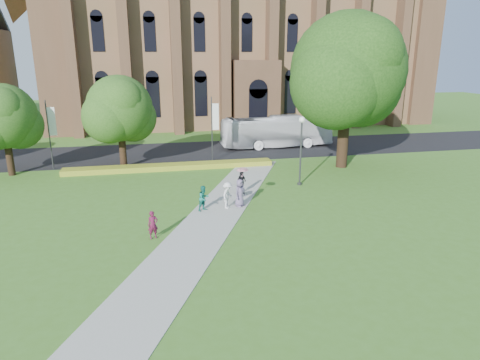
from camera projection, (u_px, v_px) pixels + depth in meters
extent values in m
plane|color=#437122|center=(216.00, 223.00, 25.34)|extent=(160.00, 160.00, 0.00)
cube|color=black|center=(187.00, 152.00, 44.13)|extent=(160.00, 10.00, 0.02)
cube|color=#B2B2A8|center=(213.00, 217.00, 26.27)|extent=(15.58, 28.54, 0.04)
cube|color=gold|center=(170.00, 167.00, 37.29)|extent=(18.00, 1.40, 0.45)
cube|color=brown|center=(241.00, 63.00, 62.50)|extent=(52.00, 16.00, 17.00)
cube|color=brown|center=(51.00, 47.00, 50.57)|extent=(3.50, 3.50, 21.00)
cube|color=brown|center=(422.00, 48.00, 60.15)|extent=(3.50, 3.50, 21.00)
cube|color=brown|center=(256.00, 96.00, 55.16)|extent=(6.00, 2.50, 9.00)
cylinder|color=#38383D|center=(301.00, 154.00, 32.24)|extent=(0.14, 0.14, 4.80)
sphere|color=white|center=(302.00, 120.00, 31.51)|extent=(0.44, 0.44, 0.44)
cylinder|color=#38383D|center=(299.00, 184.00, 32.89)|extent=(0.36, 0.36, 0.15)
cylinder|color=#332114|center=(344.00, 130.00, 37.29)|extent=(0.96, 0.96, 6.60)
sphere|color=#193A0F|center=(348.00, 70.00, 35.86)|extent=(9.60, 9.60, 9.60)
cylinder|color=#332114|center=(9.00, 152.00, 35.02)|extent=(0.56, 0.56, 3.85)
sphere|color=#234A16|center=(3.00, 116.00, 34.19)|extent=(5.20, 5.20, 5.20)
cylinder|color=#332114|center=(122.00, 145.00, 37.21)|extent=(0.60, 0.60, 4.12)
sphere|color=#234A16|center=(119.00, 108.00, 36.32)|extent=(5.60, 5.60, 5.60)
cylinder|color=#38383D|center=(212.00, 130.00, 39.17)|extent=(0.10, 0.10, 6.00)
cube|color=white|center=(216.00, 117.00, 38.90)|extent=(0.60, 0.02, 2.40)
cylinder|color=#38383D|center=(49.00, 136.00, 36.43)|extent=(0.10, 0.10, 6.00)
cube|color=white|center=(52.00, 121.00, 36.17)|extent=(0.60, 0.02, 2.40)
imported|color=white|center=(276.00, 132.00, 45.93)|extent=(12.06, 3.23, 3.33)
imported|color=#561330|center=(153.00, 225.00, 23.01)|extent=(0.63, 0.49, 1.54)
imported|color=#16705F|center=(204.00, 198.00, 27.11)|extent=(1.01, 0.96, 1.65)
imported|color=silver|center=(228.00, 195.00, 27.52)|extent=(1.14, 1.30, 1.74)
imported|color=black|center=(241.00, 182.00, 30.39)|extent=(1.03, 0.97, 1.70)
imported|color=slate|center=(240.00, 193.00, 27.88)|extent=(1.05, 1.03, 1.83)
imported|color=#DE9CB2|center=(242.00, 174.00, 27.66)|extent=(0.94, 0.94, 0.67)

